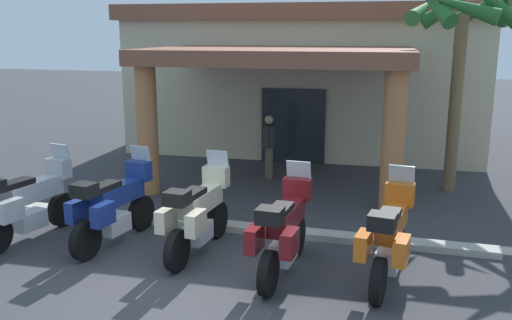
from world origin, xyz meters
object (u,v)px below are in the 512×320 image
Objects in this scene: motorcycle_silver at (28,202)px; palm_tree_near_portico at (462,22)px; motorcycle_blue at (113,206)px; pedestrian at (269,142)px; motel_building at (309,75)px; motorcycle_maroon at (283,231)px; motorcycle_orange at (390,238)px; motorcycle_cream at (197,214)px.

palm_tree_near_portico is at bearing -44.41° from motorcycle_silver.
motorcycle_blue and pedestrian have the same top height.
motorcycle_blue is (-1.61, -9.90, -1.55)m from motel_building.
motorcycle_maroon is at bearing -106.14° from pedestrian.
motorcycle_silver is at bearing -109.57° from motel_building.
motorcycle_orange is at bearing -85.10° from motorcycle_blue.
motorcycle_orange is (1.56, 0.15, 0.00)m from motorcycle_maroon.
motorcycle_blue is at bearing -138.91° from pedestrian.
palm_tree_near_portico reaches higher than motorcycle_silver.
motorcycle_blue is 1.56m from motorcycle_cream.
motorcycle_silver is at bearing 90.97° from motorcycle_maroon.
motorcycle_blue is 1.37× the size of pedestrian.
motorcycle_cream is (-0.04, -9.90, -1.55)m from motel_building.
motel_building is 10.55m from motorcycle_maroon.
pedestrian is 0.33× the size of palm_tree_near_portico.
motorcycle_cream is (1.56, 0.00, 0.00)m from motorcycle_blue.
motorcycle_cream and pedestrian have the same top height.
motel_building is 5.02× the size of motorcycle_silver.
motel_building is 5.00× the size of motorcycle_orange.
motel_building is 6.58m from palm_tree_near_portico.
pedestrian is (3.05, 5.33, 0.23)m from motorcycle_silver.
motorcycle_blue is 1.00× the size of motorcycle_cream.
motorcycle_orange is 6.36m from palm_tree_near_portico.
motorcycle_blue is at bearing 94.22° from motorcycle_orange.
motorcycle_cream is 7.39m from palm_tree_near_portico.
motorcycle_silver is at bearing 106.43° from motorcycle_blue.
motorcycle_silver and motorcycle_maroon have the same top height.
motel_building is 10.72m from motorcycle_silver.
motorcycle_orange is at bearing -102.11° from palm_tree_near_portico.
motel_building is at bearing 24.34° from motorcycle_orange.
palm_tree_near_portico reaches higher than motorcycle_cream.
motorcycle_cream is 5.11m from pedestrian.
palm_tree_near_portico is (5.85, 5.13, 3.16)m from motorcycle_blue.
motorcycle_silver is 1.37× the size of pedestrian.
motorcycle_blue is (1.56, 0.23, 0.00)m from motorcycle_silver.
motorcycle_blue and motorcycle_maroon have the same top height.
motorcycle_maroon and pedestrian have the same top height.
pedestrian is at bearing -93.63° from motel_building.
motorcycle_silver is 0.99× the size of motorcycle_maroon.
motorcycle_silver is 1.58m from motorcycle_blue.
pedestrian is at bearing 19.87° from motorcycle_maroon.
motel_building is at bearing 55.88° from pedestrian.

